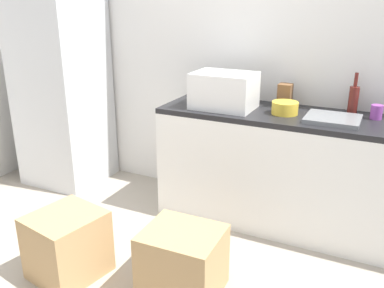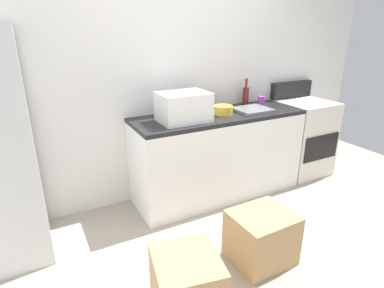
# 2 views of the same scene
# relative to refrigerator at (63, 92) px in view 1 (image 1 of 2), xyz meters

# --- Properties ---
(wall_back) EXTENTS (5.00, 0.10, 2.60)m
(wall_back) POSITION_rel_refrigerator_xyz_m (1.75, 0.40, 0.43)
(wall_back) COLOR silver
(wall_back) RESTS_ON ground_plane
(kitchen_counter) EXTENTS (1.80, 0.60, 0.90)m
(kitchen_counter) POSITION_rel_refrigerator_xyz_m (2.05, 0.05, -0.42)
(kitchen_counter) COLOR white
(kitchen_counter) RESTS_ON ground_plane
(refrigerator) EXTENTS (0.68, 0.66, 1.74)m
(refrigerator) POSITION_rel_refrigerator_xyz_m (0.00, 0.00, 0.00)
(refrigerator) COLOR silver
(refrigerator) RESTS_ON ground_plane
(microwave) EXTENTS (0.46, 0.34, 0.27)m
(microwave) POSITION_rel_refrigerator_xyz_m (1.61, -0.01, 0.16)
(microwave) COLOR white
(microwave) RESTS_ON kitchen_counter
(sink_basin) EXTENTS (0.36, 0.32, 0.03)m
(sink_basin) POSITION_rel_refrigerator_xyz_m (2.42, -0.01, 0.04)
(sink_basin) COLOR slate
(sink_basin) RESTS_ON kitchen_counter
(wine_bottle) EXTENTS (0.07, 0.07, 0.30)m
(wine_bottle) POSITION_rel_refrigerator_xyz_m (2.52, 0.24, 0.14)
(wine_bottle) COLOR #591E19
(wine_bottle) RESTS_ON kitchen_counter
(coffee_mug) EXTENTS (0.08, 0.08, 0.10)m
(coffee_mug) POSITION_rel_refrigerator_xyz_m (2.68, 0.17, 0.08)
(coffee_mug) COLOR purple
(coffee_mug) RESTS_ON kitchen_counter
(knife_block) EXTENTS (0.10, 0.10, 0.18)m
(knife_block) POSITION_rel_refrigerator_xyz_m (2.02, 0.22, 0.12)
(knife_block) COLOR brown
(knife_block) RESTS_ON kitchen_counter
(mixing_bowl) EXTENTS (0.19, 0.19, 0.09)m
(mixing_bowl) POSITION_rel_refrigerator_xyz_m (2.08, 0.02, 0.07)
(mixing_bowl) COLOR gold
(mixing_bowl) RESTS_ON kitchen_counter
(cardboard_box_large) EXTENTS (0.47, 0.41, 0.41)m
(cardboard_box_large) POSITION_rel_refrigerator_xyz_m (1.77, -1.02, -0.67)
(cardboard_box_large) COLOR tan
(cardboard_box_large) RESTS_ON ground_plane
(cardboard_box_medium) EXTENTS (0.47, 0.50, 0.43)m
(cardboard_box_medium) POSITION_rel_refrigerator_xyz_m (1.04, -1.20, -0.66)
(cardboard_box_medium) COLOR tan
(cardboard_box_medium) RESTS_ON ground_plane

